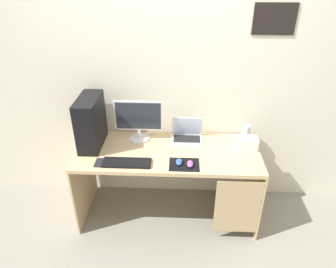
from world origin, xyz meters
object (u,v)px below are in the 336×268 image
Objects in this scene: projector at (246,143)px; keyboard at (127,163)px; pc_tower at (91,122)px; mouse_left at (179,162)px; laptop at (187,135)px; speaker at (246,132)px; mouse_right at (190,164)px; monitor at (139,120)px; cell_phone at (99,163)px.

projector is 0.48× the size of keyboard.
pc_tower is at bearing 140.06° from keyboard.
mouse_left is (0.82, -0.29, -0.22)m from pc_tower.
laptop reaches higher than speaker.
projector is at bearing 30.76° from mouse_right.
laptop is (0.47, 0.02, -0.17)m from monitor.
projector is at bearing 16.04° from keyboard.
speaker is (0.57, 0.03, 0.03)m from laptop.
pc_tower is 1.00m from mouse_right.
projector is at bearing -97.13° from speaker.
pc_tower is 0.41m from cell_phone.
monitor is 0.50m from laptop.
laptop reaches higher than keyboard.
laptop is 0.89m from cell_phone.
mouse_right is 0.74× the size of cell_phone.
pc_tower is 1.59× the size of laptop.
pc_tower is 0.93m from laptop.
keyboard is at bearing -177.47° from mouse_left.
pc_tower reaches higher than projector.
monitor is 4.78× the size of mouse_right.
speaker is 1.42m from cell_phone.
keyboard is (-1.08, -0.31, -0.04)m from projector.
mouse_left is 1.00× the size of mouse_right.
pc_tower is 4.98× the size of mouse_right.
speaker is at bearing 40.86° from mouse_right.
keyboard is at bearing -156.82° from speaker.
projector is at bearing 13.15° from cell_phone.
monitor is 0.60m from mouse_left.
mouse_right is at bearing -139.14° from speaker.
projector reaches higher than mouse_left.
mouse_right reaches higher than keyboard.
mouse_left reaches higher than keyboard.
laptop is at bearing 166.53° from projector.
mouse_right is at bearing -41.05° from monitor.
speaker is 0.37× the size of keyboard.
keyboard is at bearing -163.96° from projector.
mouse_left is at bearing 2.53° from keyboard.
monitor is (0.43, 0.11, -0.02)m from pc_tower.
speaker is at bearing 23.18° from keyboard.
speaker reaches higher than cell_phone.
monitor is 1.04m from projector.
monitor is 2.29× the size of projector.
monitor is at bearing 138.95° from mouse_right.
speaker is 1.20× the size of cell_phone.
keyboard is (-1.10, -0.47, -0.07)m from speaker.
laptop is 0.69m from keyboard.
speaker is at bearing 34.93° from mouse_left.
speaker reaches higher than keyboard.
mouse_left is (-0.07, -0.42, -0.02)m from laptop.
speaker is 0.79m from mouse_left.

